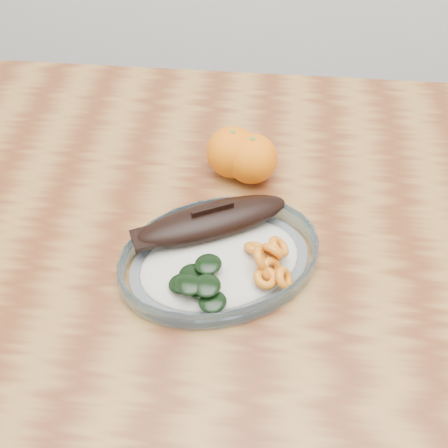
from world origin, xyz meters
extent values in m
plane|color=slate|center=(0.00, 0.00, 0.00)|extent=(3.00, 3.00, 0.00)
cube|color=brown|center=(0.00, 0.00, 0.73)|extent=(1.20, 0.80, 0.04)
cylinder|color=brown|center=(-0.54, 0.34, 0.35)|extent=(0.06, 0.06, 0.71)
ellipsoid|color=white|center=(-0.05, -0.09, 0.76)|extent=(0.60, 0.53, 0.01)
torus|color=#86B4D0|center=(-0.05, -0.09, 0.77)|extent=(0.66, 0.66, 0.03)
ellipsoid|color=white|center=(-0.05, -0.09, 0.77)|extent=(0.53, 0.47, 0.02)
ellipsoid|color=black|center=(-0.07, -0.03, 0.80)|extent=(0.23, 0.15, 0.04)
ellipsoid|color=black|center=(-0.07, -0.03, 0.79)|extent=(0.19, 0.13, 0.02)
cube|color=black|center=(-0.15, -0.07, 0.80)|extent=(0.05, 0.05, 0.01)
cube|color=black|center=(-0.07, -0.03, 0.82)|extent=(0.06, 0.03, 0.02)
torus|color=orange|center=(0.01, -0.12, 0.79)|extent=(0.05, 0.05, 0.02)
torus|color=orange|center=(-0.01, -0.07, 0.79)|extent=(0.04, 0.04, 0.03)
torus|color=orange|center=(0.01, -0.11, 0.79)|extent=(0.04, 0.04, 0.04)
torus|color=orange|center=(0.03, -0.12, 0.79)|extent=(0.03, 0.04, 0.04)
torus|color=orange|center=(0.02, -0.09, 0.81)|extent=(0.05, 0.03, 0.04)
torus|color=orange|center=(0.00, -0.10, 0.81)|extent=(0.03, 0.04, 0.04)
torus|color=orange|center=(0.02, -0.08, 0.81)|extent=(0.04, 0.04, 0.03)
ellipsoid|color=black|center=(-0.06, -0.16, 0.79)|extent=(0.05, 0.05, 0.01)
ellipsoid|color=black|center=(-0.07, -0.13, 0.79)|extent=(0.05, 0.05, 0.01)
ellipsoid|color=black|center=(-0.07, -0.13, 0.79)|extent=(0.04, 0.04, 0.01)
ellipsoid|color=black|center=(-0.07, -0.14, 0.79)|extent=(0.05, 0.05, 0.01)
ellipsoid|color=black|center=(-0.09, -0.12, 0.79)|extent=(0.05, 0.05, 0.01)
ellipsoid|color=black|center=(-0.10, -0.14, 0.79)|extent=(0.05, 0.05, 0.01)
ellipsoid|color=black|center=(-0.07, -0.11, 0.80)|extent=(0.05, 0.05, 0.01)
ellipsoid|color=black|center=(-0.09, -0.15, 0.80)|extent=(0.05, 0.05, 0.01)
ellipsoid|color=black|center=(-0.06, -0.15, 0.80)|extent=(0.04, 0.04, 0.01)
sphere|color=#FF6B05|center=(-0.05, 0.11, 0.79)|extent=(0.08, 0.08, 0.08)
sphere|color=#FF6B05|center=(-0.02, 0.10, 0.79)|extent=(0.08, 0.08, 0.08)
camera|label=1|loc=(0.00, -0.56, 1.35)|focal=45.00mm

